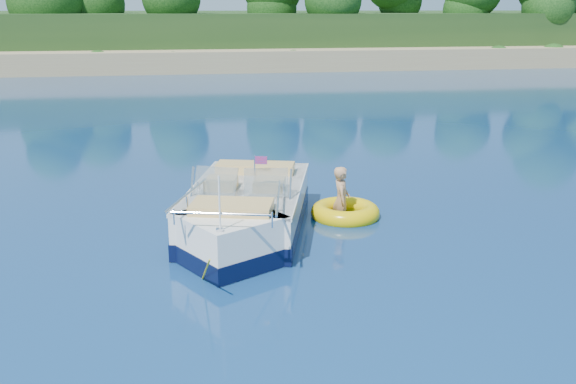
% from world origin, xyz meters
% --- Properties ---
extents(ground, '(160.00, 160.00, 0.00)m').
position_xyz_m(ground, '(0.00, 0.00, 0.00)').
color(ground, '#0A1F4C').
rests_on(ground, ground).
extents(shoreline, '(170.00, 59.00, 6.00)m').
position_xyz_m(shoreline, '(0.00, 63.77, 0.98)').
color(shoreline, '#967C57').
rests_on(shoreline, ground).
extents(motorboat, '(3.26, 6.11, 2.08)m').
position_xyz_m(motorboat, '(0.66, 1.08, 0.40)').
color(motorboat, white).
rests_on(motorboat, ground).
extents(tow_tube, '(1.88, 1.88, 0.40)m').
position_xyz_m(tow_tube, '(2.95, 1.81, 0.10)').
color(tow_tube, '#EAC106').
rests_on(tow_tube, ground).
extents(boy, '(0.51, 0.89, 1.66)m').
position_xyz_m(boy, '(2.87, 1.88, 0.00)').
color(boy, tan).
rests_on(boy, ground).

